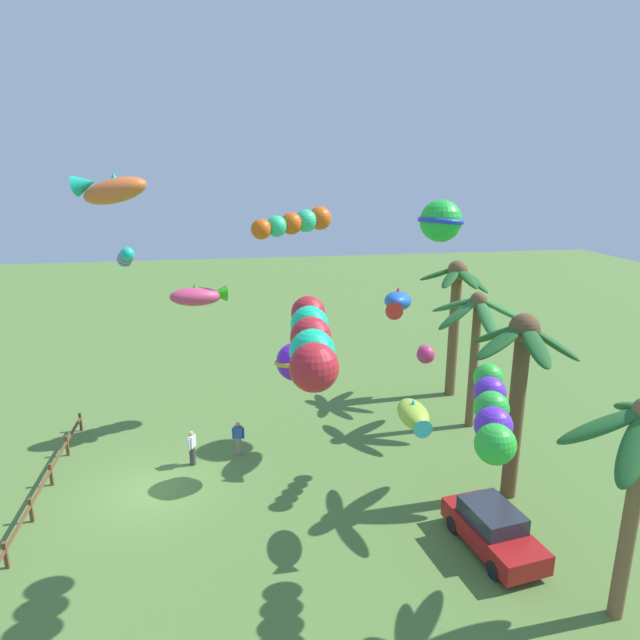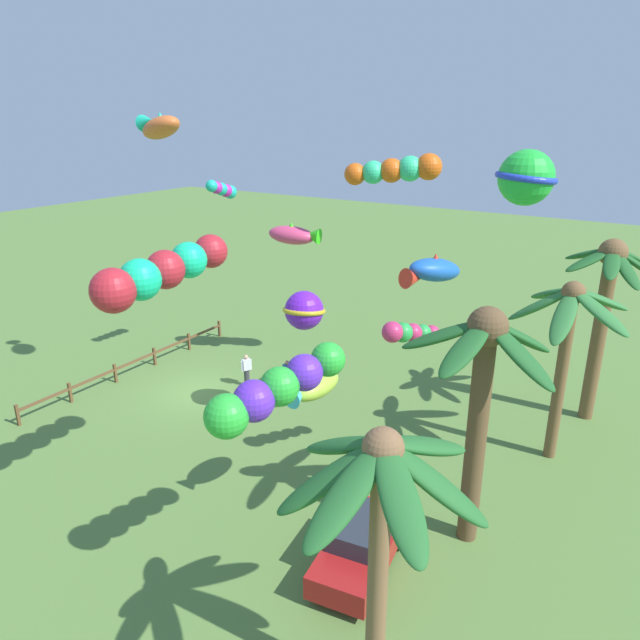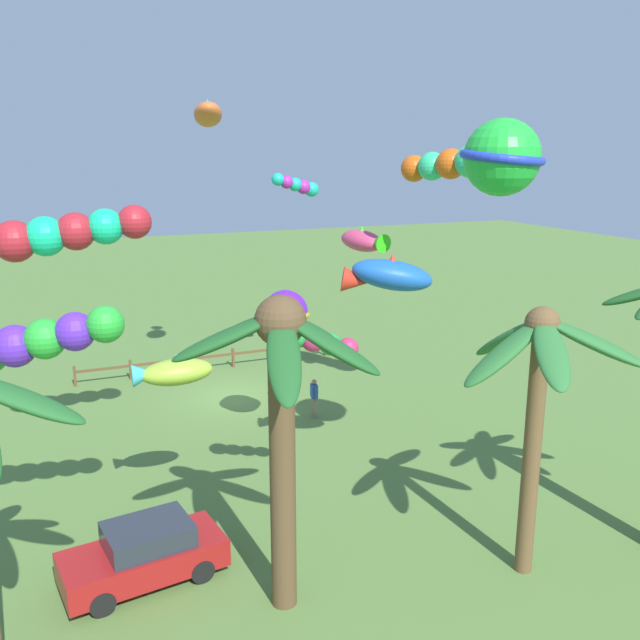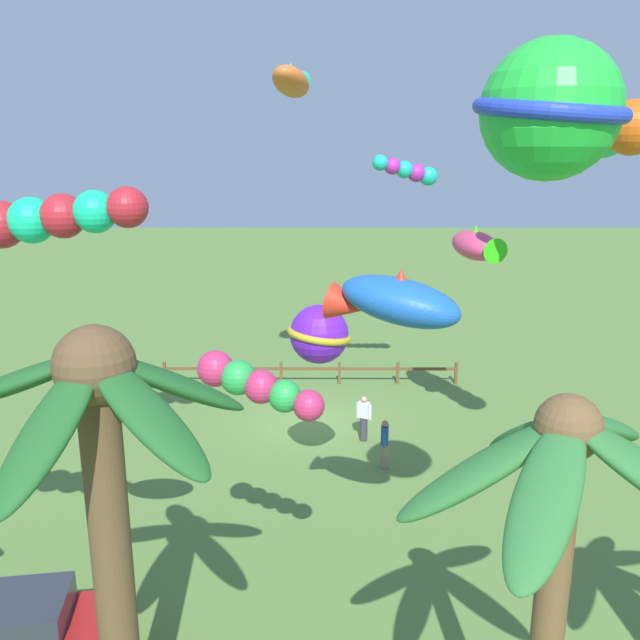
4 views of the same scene
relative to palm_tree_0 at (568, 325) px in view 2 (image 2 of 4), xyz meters
name	(u,v)px [view 2 (image 2 of 4)]	position (x,y,z in m)	size (l,w,h in m)	color
ground_plane	(197,392)	(3.37, -15.00, -5.28)	(120.00, 120.00, 0.00)	#567A38
palm_tree_0	(568,325)	(0.00, 0.00, 0.00)	(4.03, 4.33, 6.86)	brown
palm_tree_1	(380,495)	(12.22, -1.09, 0.05)	(4.58, 4.37, 6.77)	brown
palm_tree_2	(482,376)	(6.02, -1.12, 0.12)	(4.47, 4.46, 7.41)	brown
palm_tree_3	(606,291)	(-3.99, 0.62, 0.36)	(3.96, 3.86, 7.72)	brown
rail_fence	(135,362)	(3.46, -19.07, -4.69)	(12.42, 0.12, 0.95)	brown
parked_car_0	(361,544)	(8.89, -3.23, -4.53)	(4.11, 2.25, 1.51)	#A51919
spectator_0	(287,376)	(1.02, -11.48, -4.46)	(0.28, 0.55, 1.59)	gray
spectator_1	(247,370)	(1.54, -13.49, -4.46)	(0.51, 0.37, 1.59)	#38383D
kite_tube_0	(159,272)	(9.74, -9.52, 2.71)	(4.56, 1.52, 1.61)	red
kite_tube_1	(410,333)	(4.18, -4.12, 0.20)	(2.40, 1.28, 1.12)	#CA2C61
kite_ball_2	(304,310)	(3.03, -9.13, -0.27)	(2.12, 2.11, 1.54)	#651BCA
kite_fish_3	(313,386)	(7.55, -5.71, -0.78)	(2.23, 1.10, 0.90)	#A0C839
kite_fish_4	(432,271)	(1.65, -4.51, 1.68)	(2.80, 2.01, 1.21)	blue
kite_fish_5	(294,235)	(-1.83, -12.98, 1.49)	(1.63, 2.80, 1.12)	#D83D6B
kite_fish_6	(159,126)	(3.94, -15.36, 6.51)	(1.56, 2.70, 1.28)	orange
kite_tube_7	(396,170)	(-3.01, -8.31, 4.66)	(2.24, 4.04, 1.43)	#E15913
kite_tube_8	(273,390)	(10.83, -4.69, 0.73)	(3.65, 2.04, 1.67)	green
kite_ball_9	(526,178)	(-0.15, -2.05, 4.91)	(2.95, 2.95, 1.90)	green
kite_tube_10	(222,189)	(0.04, -15.75, 3.66)	(2.29, 1.01, 1.06)	#19B99F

